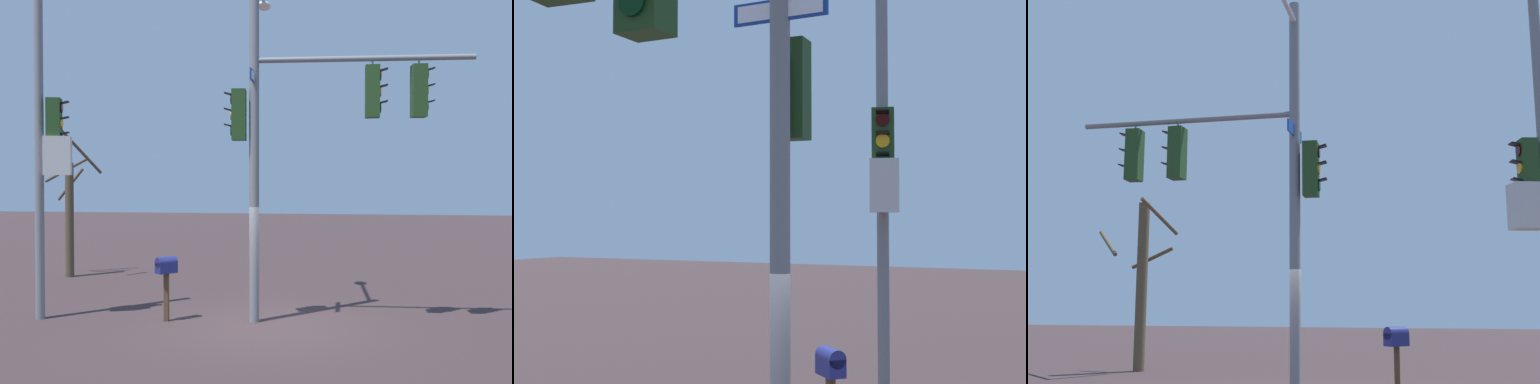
# 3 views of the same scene
# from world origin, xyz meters

# --- Properties ---
(main_signal_pole_assembly) EXTENTS (5.29, 3.52, 8.05)m
(main_signal_pole_assembly) POSITION_xyz_m (-0.64, -0.57, 4.76)
(main_signal_pole_assembly) COLOR slate
(main_signal_pole_assembly) RESTS_ON ground
(secondary_pole_assembly) EXTENTS (0.82, 0.64, 7.85)m
(secondary_pole_assembly) POSITION_xyz_m (4.87, -0.02, 3.90)
(secondary_pole_assembly) COLOR slate
(secondary_pole_assembly) RESTS_ON ground
(mailbox) EXTENTS (0.47, 0.49, 1.41)m
(mailbox) POSITION_xyz_m (2.22, -0.15, 1.11)
(mailbox) COLOR #4C3823
(mailbox) RESTS_ON ground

